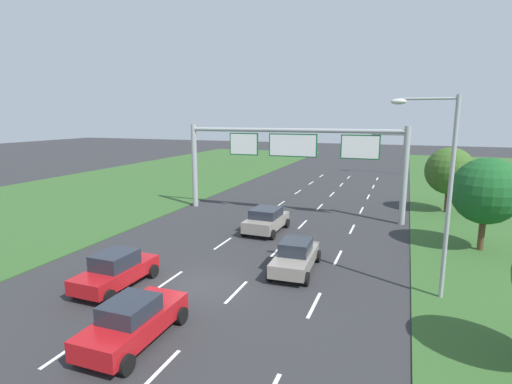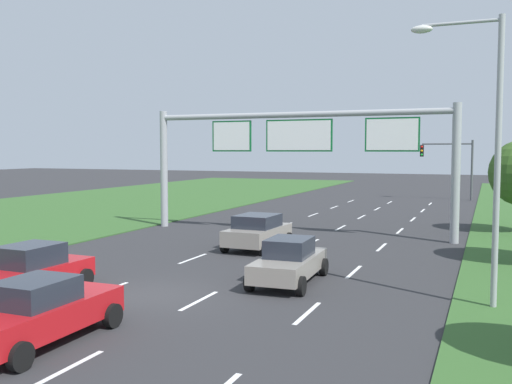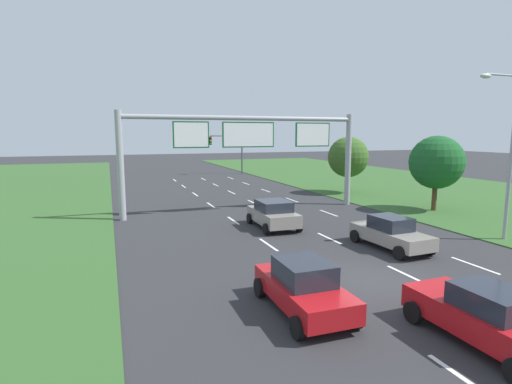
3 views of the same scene
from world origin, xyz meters
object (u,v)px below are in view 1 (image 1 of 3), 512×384
Objects in this scene: roadside_tree_far at (449,171)px; car_mid_lane at (133,321)px; roadside_tree_mid at (486,191)px; car_far_ahead at (296,256)px; sign_gantry at (293,152)px; car_lead_silver at (266,220)px; car_near_red at (116,270)px; street_lamp at (441,181)px; traffic_light_mast at (391,145)px.

car_mid_lane is at bearing -115.51° from roadside_tree_far.
car_far_ahead is at bearing -143.92° from roadside_tree_mid.
roadside_tree_mid is at bearing 33.66° from car_far_ahead.
car_lead_silver is at bearing -93.34° from sign_gantry.
roadside_tree_mid reaches higher than car_near_red.
car_mid_lane is at bearing -43.01° from car_near_red.
sign_gantry is at bearing 160.15° from roadside_tree_mid.
sign_gantry reaches higher than car_mid_lane.
street_lamp reaches higher than car_near_red.
sign_gantry is 15.39m from street_lamp.
car_near_red is 5.00m from car_mid_lane.
car_near_red is 16.95m from sign_gantry.
car_far_ahead is 0.25× the size of sign_gantry.
sign_gantry is at bearing 104.08° from car_far_ahead.
car_lead_silver is 0.24× the size of sign_gantry.
sign_gantry is at bearing 128.46° from street_lamp.
roadside_tree_mid is at bearing -78.51° from traffic_light_mast.
roadside_tree_mid is (2.97, 7.52, -1.57)m from street_lamp.
street_lamp is (13.36, 3.94, 4.28)m from car_near_red.
car_near_red is at bearing 135.70° from car_mid_lane.
car_mid_lane is at bearing -90.55° from sign_gantry.
roadside_tree_mid is at bearing -19.85° from sign_gantry.
car_lead_silver is 0.74× the size of traffic_light_mast.
car_far_ahead is at bearing 66.35° from car_mid_lane.
car_lead_silver is at bearing -138.89° from roadside_tree_far.
car_near_red is at bearing -144.94° from roadside_tree_mid.
car_lead_silver is 12.72m from street_lamp.
roadside_tree_mid is at bearing 68.45° from street_lamp.
car_near_red reaches higher than car_mid_lane.
car_mid_lane is (3.60, -3.46, -0.02)m from car_near_red.
street_lamp reaches higher than car_lead_silver.
traffic_light_mast reaches higher than car_lead_silver.
car_lead_silver is at bearing -101.76° from traffic_light_mast.
sign_gantry is 3.08× the size of traffic_light_mast.
car_near_red reaches higher than car_lead_silver.
street_lamp is at bearing -51.54° from sign_gantry.
roadside_tree_far is at bearing 54.82° from car_near_red.
car_far_ahead is 37.82m from traffic_light_mast.
roadside_tree_far is at bearing 96.23° from roadside_tree_mid.
car_near_red is 0.95× the size of car_far_ahead.
car_near_red is 0.77× the size of roadside_tree_mid.
sign_gantry is at bearing -156.32° from roadside_tree_far.
traffic_light_mast is 21.93m from roadside_tree_far.
roadside_tree_mid reaches higher than roadside_tree_far.
street_lamp is (3.30, -38.39, 1.21)m from traffic_light_mast.
car_near_red is at bearing -163.57° from street_lamp.
car_near_red reaches higher than car_far_ahead.
roadside_tree_far is (11.69, 24.50, 2.61)m from car_mid_lane.
car_near_red is 11.28m from car_lead_silver.
traffic_light_mast is at bearing 77.46° from car_near_red.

